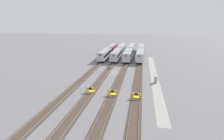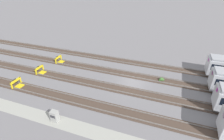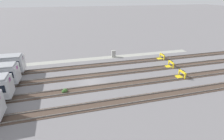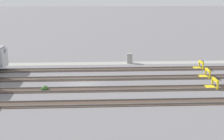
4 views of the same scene
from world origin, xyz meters
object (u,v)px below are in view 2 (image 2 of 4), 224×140
object	(u,v)px
bumper_stop_nearest_track	(17,84)
bumper_stop_middle_track	(59,60)
electrical_cabinet	(55,116)
weed_clump	(161,79)
bumper_stop_near_inner_track	(41,70)

from	to	relation	value
bumper_stop_nearest_track	bumper_stop_middle_track	bearing A→B (deg)	81.31
bumper_stop_middle_track	electrical_cabinet	size ratio (longest dim) A/B	1.25
weed_clump	bumper_stop_middle_track	bearing A→B (deg)	179.88
bumper_stop_near_inner_track	bumper_stop_middle_track	distance (m)	4.87
bumper_stop_near_inner_track	weed_clump	xyz separation A→B (m)	(21.25, 4.77, -0.27)
weed_clump	bumper_stop_nearest_track	bearing A→B (deg)	-156.44
bumper_stop_middle_track	weed_clump	world-z (taller)	bumper_stop_middle_track
electrical_cabinet	weed_clump	world-z (taller)	electrical_cabinet
weed_clump	bumper_stop_near_inner_track	bearing A→B (deg)	-167.36
bumper_stop_middle_track	electrical_cabinet	distance (m)	16.51
bumper_stop_nearest_track	electrical_cabinet	xyz separation A→B (m)	(10.30, -4.34, 0.29)
bumper_stop_near_inner_track	weed_clump	distance (m)	21.78
electrical_cabinet	weed_clump	bearing A→B (deg)	50.09
bumper_stop_near_inner_track	bumper_stop_middle_track	size ratio (longest dim) A/B	1.00
bumper_stop_nearest_track	bumper_stop_near_inner_track	bearing A→B (deg)	81.93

